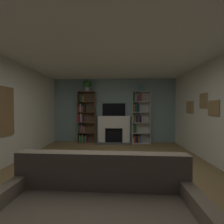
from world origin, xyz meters
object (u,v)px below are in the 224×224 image
object	(u,v)px
vase_with_flowers	(141,88)
coffee_table	(105,170)
bookshelf_left	(85,118)
potted_plant	(87,85)
tv	(114,110)
bookshelf_right	(139,117)
fireplace	(114,129)
couch	(97,217)

from	to	relation	value
vase_with_flowers	coffee_table	world-z (taller)	vase_with_flowers
bookshelf_left	potted_plant	size ratio (longest dim) A/B	4.58
tv	bookshelf_right	world-z (taller)	bookshelf_right
fireplace	tv	distance (m)	0.77
fireplace	vase_with_flowers	distance (m)	1.96
fireplace	coffee_table	distance (m)	3.42
bookshelf_left	bookshelf_right	xyz separation A→B (m)	(2.16, -0.00, 0.05)
bookshelf_left	vase_with_flowers	size ratio (longest dim) A/B	5.24
potted_plant	coffee_table	world-z (taller)	potted_plant
bookshelf_left	bookshelf_right	world-z (taller)	same
potted_plant	coffee_table	bearing A→B (deg)	-72.98
tv	potted_plant	world-z (taller)	potted_plant
vase_with_flowers	coffee_table	distance (m)	4.01
bookshelf_left	couch	distance (m)	4.52
bookshelf_right	coffee_table	distance (m)	3.63
bookshelf_right	couch	xyz separation A→B (m)	(-1.04, -4.32, -0.75)
potted_plant	vase_with_flowers	bearing A→B (deg)	0.02
coffee_table	vase_with_flowers	bearing A→B (deg)	71.53
potted_plant	couch	bearing A→B (deg)	-76.44
fireplace	bookshelf_left	bearing A→B (deg)	-179.87
couch	potted_plant	bearing A→B (deg)	103.56
tv	vase_with_flowers	size ratio (longest dim) A/B	2.35
tv	potted_plant	size ratio (longest dim) A/B	2.06
tv	bookshelf_left	world-z (taller)	bookshelf_left
tv	fireplace	bearing A→B (deg)	-90.00
couch	fireplace	bearing A→B (deg)	89.40
bookshelf_left	vase_with_flowers	distance (m)	2.56
tv	coffee_table	size ratio (longest dim) A/B	1.15
potted_plant	coffee_table	size ratio (longest dim) A/B	0.56
bookshelf_right	coffee_table	xyz separation A→B (m)	(-1.04, -3.41, -0.67)
couch	coffee_table	size ratio (longest dim) A/B	2.58
couch	tv	bearing A→B (deg)	89.41
bookshelf_right	vase_with_flowers	distance (m)	1.17
bookshelf_left	bookshelf_right	size ratio (longest dim) A/B	1.00
bookshelf_right	potted_plant	size ratio (longest dim) A/B	4.58
fireplace	tv	size ratio (longest dim) A/B	1.48
couch	coffee_table	world-z (taller)	couch
bookshelf_left	tv	bearing A→B (deg)	4.18
bookshelf_left	couch	size ratio (longest dim) A/B	0.99
tv	couch	distance (m)	4.53
tv	vase_with_flowers	bearing A→B (deg)	-6.30
fireplace	tv	xyz separation A→B (m)	(0.00, 0.08, 0.76)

